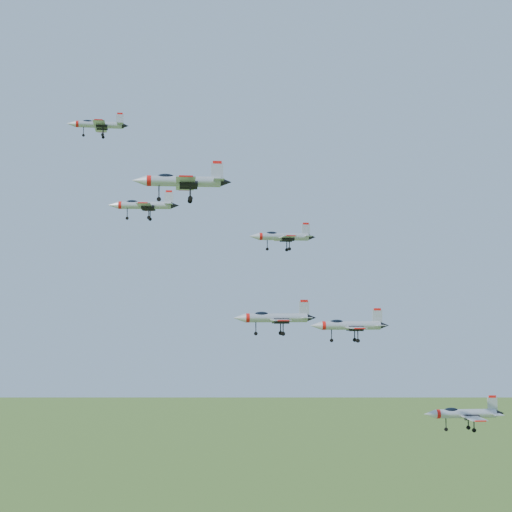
{
  "coord_description": "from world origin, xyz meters",
  "views": [
    {
      "loc": [
        13.09,
        -104.85,
        134.73
      ],
      "look_at": [
        8.48,
        1.06,
        141.49
      ],
      "focal_mm": 50.0,
      "sensor_mm": 36.0,
      "label": 1
    }
  ],
  "objects": [
    {
      "name": "jet_left_high",
      "position": [
        -9.13,
        3.4,
        149.57
      ],
      "size": [
        11.01,
        9.13,
        2.94
      ],
      "rotation": [
        0.0,
        0.0,
        0.09
      ],
      "color": "#A7ADB4"
    },
    {
      "name": "jet_trail",
      "position": [
        22.18,
        1.15,
        131.2
      ],
      "size": [
        11.9,
        9.91,
        3.18
      ],
      "rotation": [
        0.0,
        0.0,
        0.12
      ],
      "color": "#A7ADB4"
    },
    {
      "name": "jet_left_low",
      "position": [
        12.29,
        6.71,
        144.91
      ],
      "size": [
        10.69,
        9.0,
        2.87
      ],
      "rotation": [
        0.0,
        0.0,
        0.21
      ],
      "color": "#A7ADB4"
    },
    {
      "name": "jet_right_low",
      "position": [
        11.31,
        -8.21,
        132.53
      ],
      "size": [
        11.42,
        9.57,
        3.06
      ],
      "rotation": [
        0.0,
        0.0,
        0.17
      ],
      "color": "#A7ADB4"
    },
    {
      "name": "jet_right_high",
      "position": [
        -0.01,
        -18.07,
        149.6
      ],
      "size": [
        12.37,
        10.35,
        3.31
      ],
      "rotation": [
        0.0,
        0.0,
        0.16
      ],
      "color": "#A7ADB4"
    },
    {
      "name": "jet_lead",
      "position": [
        -19.66,
        15.23,
        165.28
      ],
      "size": [
        10.54,
        8.87,
        2.83
      ],
      "rotation": [
        0.0,
        0.0,
        0.2
      ],
      "color": "#A7ADB4"
    },
    {
      "name": "jet_extra",
      "position": [
        40.06,
        6.84,
        117.58
      ],
      "size": [
        12.75,
        10.62,
        3.41
      ],
      "rotation": [
        0.0,
        0.0,
        0.13
      ],
      "color": "#A7ADB4"
    }
  ]
}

